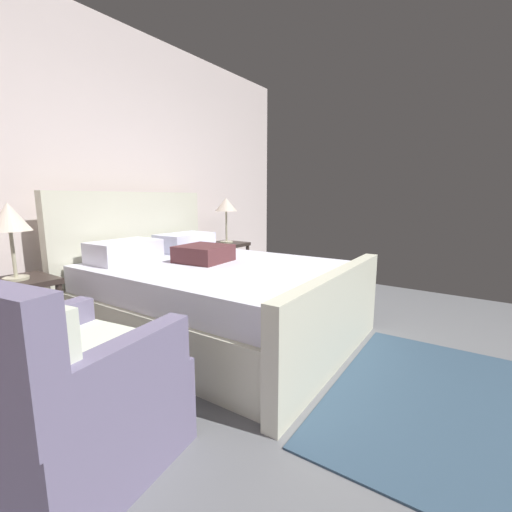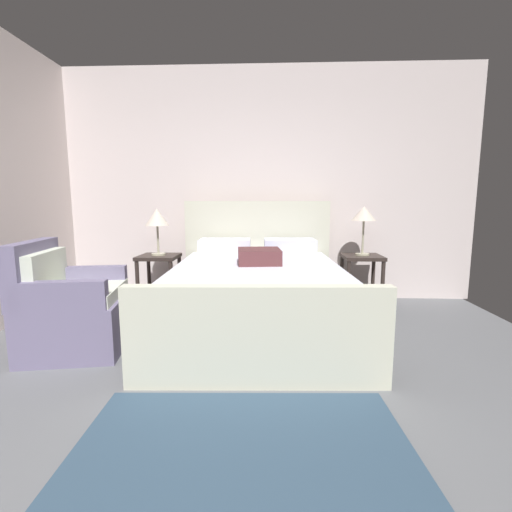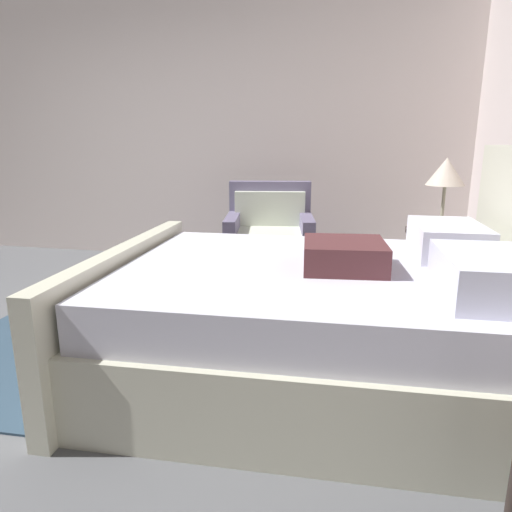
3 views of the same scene
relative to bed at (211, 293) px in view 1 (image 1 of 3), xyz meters
The scene contains 9 objects.
ground_plane 1.97m from the bed, 88.08° to the right, with size 4.97×6.24×0.02m, color slate.
wall_back 1.64m from the bed, 87.02° to the left, with size 5.09×0.12×2.83m, color silver.
bed is the anchor object (origin of this frame).
nightstand_right 1.45m from the bed, 35.16° to the left, with size 0.44×0.44×0.60m.
table_lamp_right 1.61m from the bed, 35.16° to the left, with size 0.28×0.28×0.56m.
nightstand_left 1.39m from the bed, 147.92° to the left, with size 0.44×0.44×0.60m.
table_lamp_left 1.54m from the bed, 147.92° to the left, with size 0.27×0.27×0.54m.
armchair 1.60m from the bed, 158.84° to the right, with size 0.84×0.83×0.90m.
area_rug 1.79m from the bed, 89.92° to the right, with size 1.66×1.08×0.01m, color #30475B.
Camera 1 is at (-2.13, -0.05, 1.17)m, focal length 23.86 mm.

